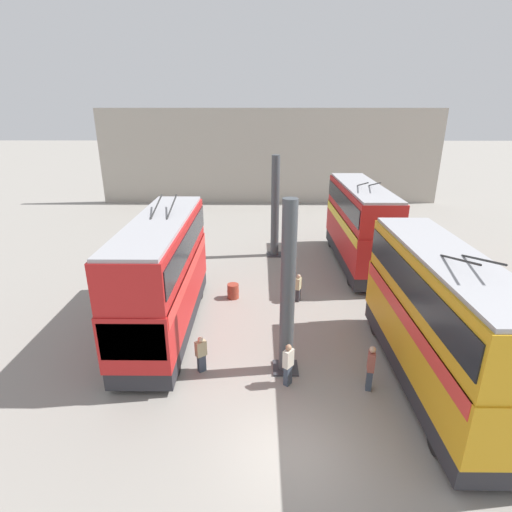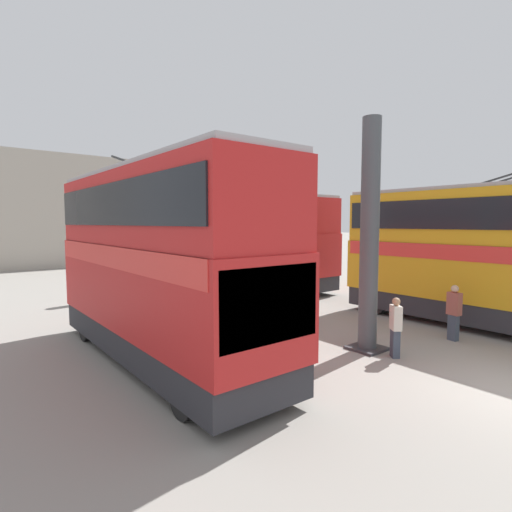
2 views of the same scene
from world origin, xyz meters
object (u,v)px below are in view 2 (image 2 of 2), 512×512
at_px(person_aisle_midway, 267,293).
at_px(person_by_right_row, 291,345).
at_px(bus_left_far, 264,237).
at_px(person_aisle_foreground, 396,326).
at_px(oil_drum, 192,312).
at_px(bus_left_near, 476,248).
at_px(bus_right_mid, 158,253).
at_px(person_by_left_row, 454,311).

bearing_deg(person_aisle_midway, person_by_right_row, -100.45).
relative_size(bus_left_far, person_aisle_foreground, 5.73).
height_order(person_aisle_midway, oil_drum, person_aisle_midway).
bearing_deg(oil_drum, person_by_right_row, 172.65).
distance_m(bus_left_near, bus_left_far, 12.22).
bearing_deg(person_by_right_row, bus_right_mid, -3.64).
relative_size(bus_left_far, oil_drum, 12.19).
relative_size(bus_left_near, person_aisle_midway, 6.30).
xyz_separation_m(bus_left_near, person_aisle_midway, (6.78, 4.34, -2.13)).
bearing_deg(oil_drum, bus_left_near, -132.12).
distance_m(bus_left_near, person_by_right_row, 8.97).
xyz_separation_m(bus_left_near, person_aisle_foreground, (-0.15, 5.34, -2.02)).
distance_m(bus_left_near, person_aisle_foreground, 5.71).
bearing_deg(bus_left_near, oil_drum, 47.88).
height_order(bus_right_mid, person_by_right_row, bus_right_mid).
height_order(bus_right_mid, person_aisle_midway, bus_right_mid).
height_order(bus_left_near, person_by_left_row, bus_left_near).
height_order(bus_left_near, oil_drum, bus_left_near).
bearing_deg(bus_right_mid, person_by_right_row, -147.13).
relative_size(person_by_left_row, person_aisle_foreground, 1.06).
height_order(bus_right_mid, person_aisle_foreground, bus_right_mid).
relative_size(person_aisle_foreground, oil_drum, 2.13).
bearing_deg(bus_right_mid, bus_left_near, -109.53).
relative_size(bus_left_near, person_by_left_row, 5.34).
bearing_deg(person_aisle_midway, bus_right_mid, -130.21).
distance_m(bus_left_near, person_aisle_midway, 8.32).
xyz_separation_m(person_by_left_row, person_aisle_foreground, (0.24, 2.98, -0.06)).
bearing_deg(bus_left_near, person_aisle_midway, 32.61).
relative_size(bus_right_mid, person_aisle_midway, 6.23).
xyz_separation_m(bus_left_far, person_aisle_foreground, (-12.37, 5.34, -2.08)).
bearing_deg(bus_right_mid, bus_left_far, -51.92).
relative_size(bus_left_near, bus_right_mid, 1.01).
xyz_separation_m(bus_left_near, person_by_right_row, (0.64, 8.69, -2.13)).
bearing_deg(bus_left_far, person_by_left_row, 169.39).
bearing_deg(bus_right_mid, person_by_left_row, -116.64).
xyz_separation_m(bus_left_far, oil_drum, (-5.12, 7.86, -2.59)).
height_order(person_by_right_row, oil_drum, person_by_right_row).
height_order(bus_right_mid, oil_drum, bus_right_mid).
distance_m(bus_left_near, person_by_left_row, 3.09).
bearing_deg(person_aisle_foreground, bus_right_mid, 2.46).
bearing_deg(person_by_right_row, bus_left_near, -130.72).
xyz_separation_m(person_by_left_row, oil_drum, (7.50, 5.49, -0.57)).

